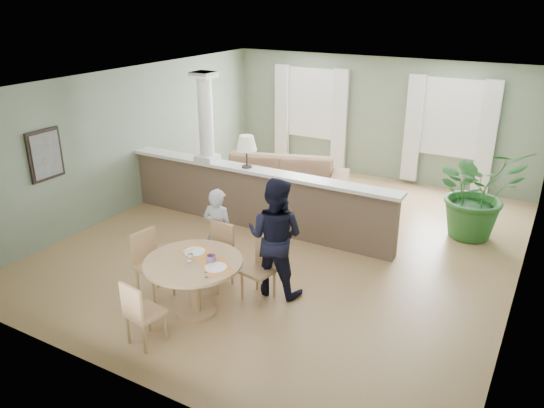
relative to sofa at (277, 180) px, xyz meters
The scene contains 12 objects.
ground 2.07m from the sofa, 52.65° to the right, with size 8.00×8.00×0.00m, color #A58557.
room_shell 2.09m from the sofa, 39.35° to the right, with size 7.02×8.02×2.71m.
pony_wall 1.46m from the sofa, 80.18° to the right, with size 5.32×0.38×2.70m.
sofa is the anchor object (origin of this frame).
houseplant 3.84m from the sofa, ahead, with size 1.47×1.27×1.63m, color #286026.
dining_table 4.32m from the sofa, 75.20° to the right, with size 1.28×1.28×0.87m.
chair_far_boy 3.53m from the sofa, 74.76° to the right, with size 0.45×0.45×0.93m.
chair_far_man 3.76m from the sofa, 64.20° to the right, with size 0.45×0.45×0.87m.
chair_near 5.15m from the sofa, 79.19° to the right, with size 0.44×0.44×0.86m.
chair_side 4.11m from the sofa, 86.14° to the right, with size 0.50×0.50×0.94m.
child_person 3.24m from the sofa, 76.41° to the right, with size 0.50×0.33×1.36m, color #A0A0A5.
man_person 3.65m from the sofa, 61.31° to the right, with size 0.83×0.64×1.70m, color black.
Camera 1 is at (3.71, -7.31, 3.96)m, focal length 35.00 mm.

